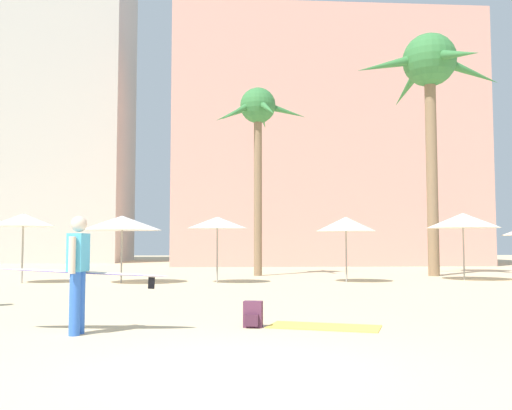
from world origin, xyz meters
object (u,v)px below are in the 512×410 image
(cafe_umbrella_5, at_px, (122,223))
(cafe_umbrella_1, at_px, (217,223))
(cafe_umbrella_2, at_px, (463,221))
(cafe_umbrella_4, at_px, (346,224))
(person_mid_left, at_px, (80,270))
(palm_tree_far_left, at_px, (430,74))
(beach_towel, at_px, (324,327))
(backpack, at_px, (253,315))
(palm_tree_left, at_px, (258,120))
(cafe_umbrella_0, at_px, (23,220))

(cafe_umbrella_5, bearing_deg, cafe_umbrella_1, -2.22)
(cafe_umbrella_5, bearing_deg, cafe_umbrella_2, 3.61)
(cafe_umbrella_4, distance_m, person_mid_left, 12.78)
(palm_tree_far_left, height_order, cafe_umbrella_1, palm_tree_far_left)
(cafe_umbrella_4, bearing_deg, cafe_umbrella_2, 9.37)
(cafe_umbrella_2, bearing_deg, beach_towel, -123.24)
(beach_towel, height_order, backpack, backpack)
(palm_tree_left, relative_size, cafe_umbrella_0, 3.38)
(palm_tree_far_left, height_order, cafe_umbrella_0, palm_tree_far_left)
(palm_tree_far_left, xyz_separation_m, cafe_umbrella_1, (-9.08, -3.71, -6.54))
(cafe_umbrella_2, distance_m, cafe_umbrella_5, 12.43)
(palm_tree_far_left, xyz_separation_m, person_mid_left, (-11.13, -14.46, -7.67))
(cafe_umbrella_2, bearing_deg, cafe_umbrella_5, -176.39)
(cafe_umbrella_0, bearing_deg, palm_tree_far_left, 11.85)
(palm_tree_far_left, height_order, person_mid_left, palm_tree_far_left)
(palm_tree_left, bearing_deg, beach_towel, -89.82)
(cafe_umbrella_4, height_order, beach_towel, cafe_umbrella_4)
(beach_towel, xyz_separation_m, person_mid_left, (-3.80, -0.40, 0.94))
(beach_towel, xyz_separation_m, backpack, (-1.15, 0.04, 0.19))
(palm_tree_far_left, distance_m, beach_towel, 18.04)
(cafe_umbrella_4, height_order, backpack, cafe_umbrella_4)
(palm_tree_far_left, xyz_separation_m, cafe_umbrella_2, (0.05, -2.80, -6.41))
(cafe_umbrella_5, distance_m, backpack, 11.29)
(backpack, bearing_deg, person_mid_left, -67.24)
(palm_tree_far_left, bearing_deg, cafe_umbrella_1, -157.79)
(beach_towel, height_order, person_mid_left, person_mid_left)
(cafe_umbrella_1, xyz_separation_m, cafe_umbrella_2, (9.13, 0.91, 0.14))
(cafe_umbrella_4, bearing_deg, palm_tree_far_left, 38.03)
(cafe_umbrella_2, relative_size, cafe_umbrella_5, 0.98)
(cafe_umbrella_1, height_order, cafe_umbrella_2, cafe_umbrella_2)
(cafe_umbrella_1, height_order, person_mid_left, cafe_umbrella_1)
(cafe_umbrella_1, height_order, cafe_umbrella_5, cafe_umbrella_5)
(palm_tree_left, relative_size, person_mid_left, 2.98)
(beach_towel, bearing_deg, cafe_umbrella_5, 115.61)
(palm_tree_far_left, relative_size, backpack, 24.75)
(beach_towel, distance_m, backpack, 1.17)
(cafe_umbrella_0, bearing_deg, cafe_umbrella_5, -4.58)
(palm_tree_far_left, xyz_separation_m, beach_towel, (-7.33, -14.06, -8.61))
(palm_tree_left, distance_m, cafe_umbrella_4, 6.88)
(cafe_umbrella_1, relative_size, person_mid_left, 0.84)
(cafe_umbrella_4, bearing_deg, palm_tree_left, 123.83)
(cafe_umbrella_4, relative_size, person_mid_left, 0.85)
(beach_towel, bearing_deg, cafe_umbrella_1, 99.60)
(beach_towel, relative_size, person_mid_left, 0.65)
(palm_tree_far_left, xyz_separation_m, cafe_umbrella_5, (-12.35, -3.58, -6.56))
(palm_tree_far_left, relative_size, cafe_umbrella_2, 3.92)
(person_mid_left, bearing_deg, backpack, -164.58)
(palm_tree_left, bearing_deg, cafe_umbrella_1, -111.29)
(cafe_umbrella_0, bearing_deg, person_mid_left, -67.43)
(palm_tree_far_left, bearing_deg, cafe_umbrella_5, -163.83)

